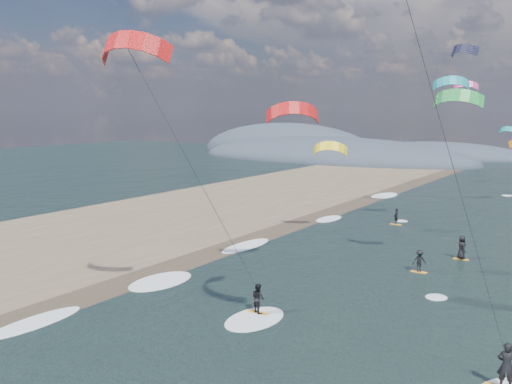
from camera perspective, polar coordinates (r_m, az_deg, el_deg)
The scene contains 6 objects.
wet_sand_strip at distance 35.82m, azimuth -16.96°, elevation -10.09°, with size 3.00×240.00×0.00m, color #382D23.
coastal_hills at distance 133.69m, azimuth 6.93°, elevation 3.58°, with size 80.00×41.00×15.00m.
kitesurfer_near_b at distance 27.98m, azimuth -8.61°, elevation 5.61°, with size 7.00×8.45×15.19m.
far_kitesurfers at distance 45.06m, azimuth 17.18°, elevation -5.20°, with size 9.57×15.58×1.80m.
bg_kite_field at distance 69.21m, azimuth 21.44°, elevation 7.65°, with size 14.89×73.21×10.63m.
shoreline_surf at distance 38.05m, azimuth -10.22°, elevation -8.77°, with size 2.40×79.40×0.11m.
Camera 1 is at (14.44, -11.45, 11.16)m, focal length 40.00 mm.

